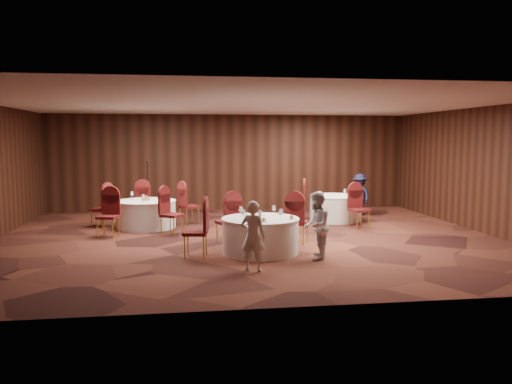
{
  "coord_description": "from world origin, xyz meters",
  "views": [
    {
      "loc": [
        -1.48,
        -11.72,
        2.36
      ],
      "look_at": [
        0.2,
        0.2,
        1.1
      ],
      "focal_mm": 35.0,
      "sensor_mm": 36.0,
      "label": 1
    }
  ],
  "objects": [
    {
      "name": "table_main",
      "position": [
        0.04,
        -1.56,
        0.38
      ],
      "size": [
        1.62,
        1.62,
        0.74
      ],
      "color": "white",
      "rests_on": "ground"
    },
    {
      "name": "woman_a",
      "position": [
        -0.3,
        -2.97,
        0.64
      ],
      "size": [
        0.56,
        0.48,
        1.28
      ],
      "primitive_type": "imported",
      "rotation": [
        0.0,
        0.0,
        2.68
      ],
      "color": "silver",
      "rests_on": "ground"
    },
    {
      "name": "chairs_right",
      "position": [
        2.44,
        1.81,
        0.5
      ],
      "size": [
        1.98,
        2.24,
        1.0
      ],
      "color": "#440F0D",
      "rests_on": "ground"
    },
    {
      "name": "tabletop_main",
      "position": [
        0.19,
        -1.65,
        0.84
      ],
      "size": [
        1.11,
        1.04,
        0.22
      ],
      "color": "silver",
      "rests_on": "table_main"
    },
    {
      "name": "room_shell",
      "position": [
        0.0,
        0.0,
        1.96
      ],
      "size": [
        12.0,
        12.0,
        12.0
      ],
      "color": "silver",
      "rests_on": "ground"
    },
    {
      "name": "table_right",
      "position": [
        2.85,
        2.29,
        0.38
      ],
      "size": [
        1.52,
        1.52,
        0.74
      ],
      "color": "white",
      "rests_on": "ground"
    },
    {
      "name": "tabletop_left",
      "position": [
        -2.57,
        1.85,
        0.82
      ],
      "size": [
        0.87,
        0.82,
        0.22
      ],
      "color": "silver",
      "rests_on": "table_left"
    },
    {
      "name": "woman_b",
      "position": [
        1.06,
        -2.25,
        0.68
      ],
      "size": [
        0.7,
        0.79,
        1.35
      ],
      "primitive_type": "imported",
      "rotation": [
        0.0,
        0.0,
        4.38
      ],
      "color": "silver",
      "rests_on": "ground"
    },
    {
      "name": "mic_stand",
      "position": [
        -2.63,
        3.53,
        0.51
      ],
      "size": [
        0.24,
        0.24,
        1.71
      ],
      "color": "black",
      "rests_on": "ground"
    },
    {
      "name": "man_c",
      "position": [
        3.93,
        3.24,
        0.65
      ],
      "size": [
        0.71,
        0.95,
        1.31
      ],
      "primitive_type": "imported",
      "rotation": [
        0.0,
        0.0,
        5.01
      ],
      "color": "black",
      "rests_on": "ground"
    },
    {
      "name": "tabletop_right",
      "position": [
        3.03,
        2.0,
        0.9
      ],
      "size": [
        0.08,
        0.08,
        0.22
      ],
      "color": "silver",
      "rests_on": "table_right"
    },
    {
      "name": "ground",
      "position": [
        0.0,
        0.0,
        0.0
      ],
      "size": [
        12.0,
        12.0,
        0.0
      ],
      "primitive_type": "plane",
      "color": "black",
      "rests_on": "ground"
    },
    {
      "name": "chairs_main",
      "position": [
        -0.27,
        -0.97,
        0.5
      ],
      "size": [
        2.98,
        1.86,
        1.0
      ],
      "color": "#440F0D",
      "rests_on": "ground"
    },
    {
      "name": "chairs_left",
      "position": [
        -2.62,
        1.82,
        0.5
      ],
      "size": [
        3.07,
        3.13,
        1.0
      ],
      "color": "#440F0D",
      "rests_on": "ground"
    },
    {
      "name": "table_left",
      "position": [
        -2.56,
        1.85,
        0.38
      ],
      "size": [
        1.61,
        1.61,
        0.74
      ],
      "color": "white",
      "rests_on": "ground"
    }
  ]
}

